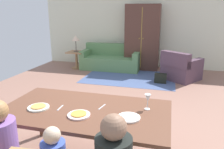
% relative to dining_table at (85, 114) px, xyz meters
% --- Properties ---
extents(ground_plane, '(7.16, 6.78, 0.02)m').
position_rel_dining_table_xyz_m(ground_plane, '(0.01, 2.01, -0.71)').
color(ground_plane, '#8F6556').
extents(back_wall, '(7.16, 0.10, 2.70)m').
position_rel_dining_table_xyz_m(back_wall, '(0.01, 5.45, 0.65)').
color(back_wall, silver).
rests_on(back_wall, ground_plane).
extents(dining_table, '(1.96, 1.05, 0.76)m').
position_rel_dining_table_xyz_m(dining_table, '(0.00, 0.00, 0.00)').
color(dining_table, brown).
rests_on(dining_table, ground_plane).
extents(plate_near_man, '(0.25, 0.25, 0.02)m').
position_rel_dining_table_xyz_m(plate_near_man, '(-0.54, -0.12, 0.07)').
color(plate_near_man, silver).
rests_on(plate_near_man, dining_table).
extents(pizza_near_man, '(0.17, 0.17, 0.01)m').
position_rel_dining_table_xyz_m(pizza_near_man, '(-0.54, -0.12, 0.09)').
color(pizza_near_man, '#E49A4A').
rests_on(pizza_near_man, plate_near_man).
extents(plate_near_child, '(0.25, 0.25, 0.02)m').
position_rel_dining_table_xyz_m(plate_near_child, '(-0.00, -0.18, 0.07)').
color(plate_near_child, silver).
rests_on(plate_near_child, dining_table).
extents(pizza_near_child, '(0.17, 0.17, 0.01)m').
position_rel_dining_table_xyz_m(pizza_near_child, '(-0.00, -0.18, 0.09)').
color(pizza_near_child, gold).
rests_on(pizza_near_child, plate_near_child).
extents(plate_near_woman, '(0.25, 0.25, 0.02)m').
position_rel_dining_table_xyz_m(plate_near_woman, '(0.54, -0.10, 0.07)').
color(plate_near_woman, silver).
rests_on(plate_near_woman, dining_table).
extents(wine_glass, '(0.07, 0.07, 0.19)m').
position_rel_dining_table_xyz_m(wine_glass, '(0.70, 0.18, 0.20)').
color(wine_glass, silver).
rests_on(wine_glass, dining_table).
extents(fork, '(0.02, 0.15, 0.01)m').
position_rel_dining_table_xyz_m(fork, '(-0.29, -0.05, 0.07)').
color(fork, silver).
rests_on(fork, dining_table).
extents(knife, '(0.05, 0.17, 0.01)m').
position_rel_dining_table_xyz_m(knife, '(0.18, 0.10, 0.07)').
color(knife, silver).
rests_on(knife, dining_table).
extents(area_rug, '(2.60, 1.80, 0.01)m').
position_rel_dining_table_xyz_m(area_rug, '(-0.19, 3.92, -0.69)').
color(area_rug, '#475A87').
rests_on(area_rug, ground_plane).
extents(couch, '(1.93, 0.86, 0.82)m').
position_rel_dining_table_xyz_m(couch, '(-0.98, 4.78, -0.40)').
color(couch, '#5E8B57').
rests_on(couch, ground_plane).
extents(armchair, '(1.19, 1.20, 0.82)m').
position_rel_dining_table_xyz_m(armchair, '(1.24, 4.08, -0.38)').
color(armchair, '#543B4B').
rests_on(armchair, ground_plane).
extents(armoire, '(1.10, 0.59, 2.10)m').
position_rel_dining_table_xyz_m(armoire, '(0.01, 5.06, 0.35)').
color(armoire, '#503127').
rests_on(armoire, ground_plane).
extents(side_table, '(0.56, 0.56, 0.58)m').
position_rel_dining_table_xyz_m(side_table, '(-2.12, 4.52, -0.32)').
color(side_table, '#A37851').
rests_on(side_table, ground_plane).
extents(table_lamp, '(0.26, 0.26, 0.54)m').
position_rel_dining_table_xyz_m(table_lamp, '(-2.12, 4.52, 0.31)').
color(table_lamp, '#4E423D').
rests_on(table_lamp, side_table).
extents(handbag, '(0.32, 0.16, 0.26)m').
position_rel_dining_table_xyz_m(handbag, '(0.72, 3.62, -0.57)').
color(handbag, black).
rests_on(handbag, ground_plane).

